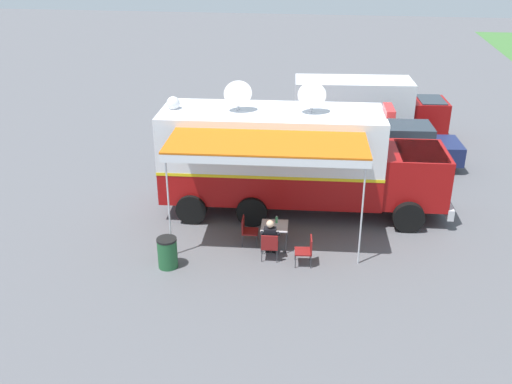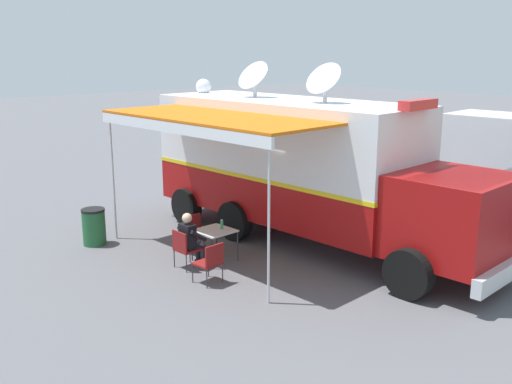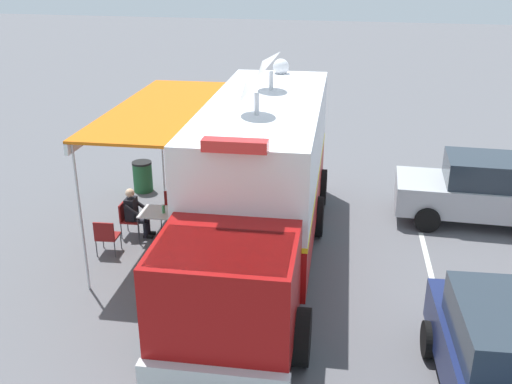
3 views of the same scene
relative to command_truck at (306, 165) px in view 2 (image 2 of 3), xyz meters
name	(u,v)px [view 2 (image 2 of 3)]	position (x,y,z in m)	size (l,w,h in m)	color
ground_plane	(284,234)	(0.01, -0.75, -1.95)	(100.00, 100.00, 0.00)	#5B5B60
lot_stripe	(409,216)	(-3.92, 0.42, -1.94)	(0.12, 4.80, 0.01)	silver
command_truck	(306,165)	(0.00, 0.00, 0.00)	(5.27, 9.61, 4.53)	#9E0F0F
folding_table	(215,233)	(2.58, -0.34, -1.27)	(0.84, 0.84, 0.73)	silver
water_bottle	(222,225)	(2.40, -0.30, -1.11)	(0.07, 0.07, 0.22)	#3F9959
folding_chair_at_table	(184,246)	(3.38, -0.39, -1.43)	(0.51, 0.51, 0.87)	maroon
folding_chair_beside_table	(196,230)	(2.50, -1.19, -1.43)	(0.51, 0.51, 0.87)	maroon
folding_chair_spare_by_truck	(211,260)	(3.46, 0.68, -1.43)	(0.52, 0.52, 0.87)	maroon
seated_responder	(191,238)	(3.19, -0.40, -1.30)	(0.68, 0.57, 1.25)	black
trash_bin	(94,227)	(4.13, -3.22, -1.49)	(0.57, 0.57, 0.91)	#235B33
car_behind_truck	(348,163)	(-5.26, -3.02, -1.07)	(4.21, 2.03, 1.76)	#B2B5BA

